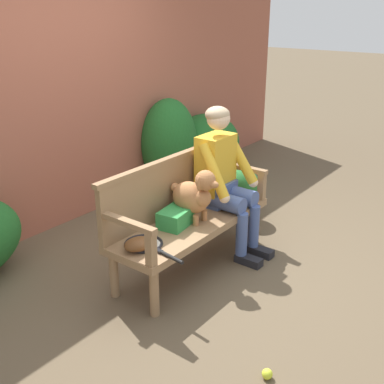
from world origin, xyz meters
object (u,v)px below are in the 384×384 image
object	(u,v)px
baseball_glove	(139,244)
sports_bag	(176,218)
potted_plant	(243,192)
person_seated	(223,176)
tennis_racket	(146,245)
dog_on_bench	(194,195)
tennis_ball	(267,374)
garden_bench	(192,226)

from	to	relation	value
baseball_glove	sports_bag	size ratio (longest dim) A/B	0.79
potted_plant	sports_bag	bearing A→B (deg)	-173.32
baseball_glove	potted_plant	xyz separation A→B (m)	(1.74, 0.19, -0.19)
person_seated	tennis_racket	world-z (taller)	person_seated
person_seated	dog_on_bench	size ratio (longest dim) A/B	2.81
tennis_ball	garden_bench	bearing A→B (deg)	56.33
garden_bench	dog_on_bench	distance (m)	0.29
potted_plant	person_seated	bearing A→B (deg)	-163.13
sports_bag	potted_plant	xyz separation A→B (m)	(1.27, 0.15, -0.22)
person_seated	baseball_glove	xyz separation A→B (m)	(-1.07, 0.01, -0.23)
baseball_glove	sports_bag	bearing A→B (deg)	19.05
dog_on_bench	sports_bag	bearing A→B (deg)	158.74
garden_bench	tennis_ball	size ratio (longest dim) A/B	23.91
garden_bench	tennis_racket	xyz separation A→B (m)	(-0.57, -0.00, 0.07)
tennis_racket	dog_on_bench	bearing A→B (deg)	-1.89
garden_bench	dog_on_bench	world-z (taller)	dog_on_bench
baseball_glove	potted_plant	bearing A→B (deg)	20.03
garden_bench	baseball_glove	size ratio (longest dim) A/B	7.17
dog_on_bench	baseball_glove	bearing A→B (deg)	178.24
person_seated	baseball_glove	world-z (taller)	person_seated
baseball_glove	potted_plant	distance (m)	1.77
tennis_racket	baseball_glove	bearing A→B (deg)	179.27
person_seated	sports_bag	size ratio (longest dim) A/B	4.67
dog_on_bench	potted_plant	xyz separation A→B (m)	(1.11, 0.21, -0.38)
person_seated	dog_on_bench	bearing A→B (deg)	-178.95
dog_on_bench	sports_bag	xyz separation A→B (m)	(-0.16, 0.06, -0.16)
garden_bench	person_seated	size ratio (longest dim) A/B	1.21
tennis_racket	potted_plant	size ratio (longest dim) A/B	1.05
dog_on_bench	sports_bag	size ratio (longest dim) A/B	1.66
dog_on_bench	tennis_ball	world-z (taller)	dog_on_bench
sports_bag	tennis_racket	bearing A→B (deg)	-173.56
tennis_ball	baseball_glove	bearing A→B (deg)	83.41
baseball_glove	tennis_ball	xyz separation A→B (m)	(-0.13, -1.16, -0.45)
dog_on_bench	tennis_racket	size ratio (longest dim) A/B	0.81
dog_on_bench	tennis_racket	world-z (taller)	dog_on_bench
garden_bench	dog_on_bench	bearing A→B (deg)	-91.09
garden_bench	potted_plant	bearing A→B (deg)	9.71
baseball_glove	tennis_ball	size ratio (longest dim) A/B	3.33
sports_bag	potted_plant	bearing A→B (deg)	6.68
tennis_ball	dog_on_bench	bearing A→B (deg)	55.80
tennis_racket	baseball_glove	size ratio (longest dim) A/B	2.62
sports_bag	person_seated	bearing A→B (deg)	-5.39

